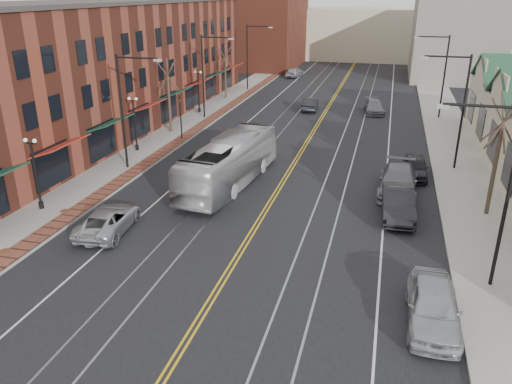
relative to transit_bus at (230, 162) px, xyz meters
The scene contains 31 objects.
ground 15.36m from the transit_bus, 77.46° to the right, with size 160.00×160.00×0.00m, color black.
sidewalk_left 10.17m from the transit_bus, 149.65° to the left, with size 4.00×120.00×0.15m, color gray.
sidewalk_right 16.21m from the transit_bus, 18.36° to the left, with size 4.00×120.00×0.15m, color gray.
building_left 20.18m from the transit_bus, 142.38° to the left, with size 10.00×50.00×11.00m, color brown.
backdrop_left 56.79m from the transit_bus, 102.97° to the left, with size 14.00×18.00×14.00m, color brown.
backdrop_mid 70.22m from the transit_bus, 87.29° to the left, with size 22.00×14.00×9.00m, color #BEB492.
backdrop_right 53.47m from the transit_bus, 69.91° to the left, with size 12.00×16.00×11.00m, color slate.
streetlight_l_1 8.53m from the transit_bus, behind, with size 3.33×0.25×8.00m.
streetlight_l_2 19.07m from the transit_bus, 114.34° to the left, with size 3.33×0.25×8.00m.
streetlight_l_3 34.15m from the transit_bus, 103.15° to the left, with size 3.33×0.25×8.00m.
streetlight_r_0 17.25m from the transit_bus, 31.83° to the right, with size 3.33×0.25×8.00m.
streetlight_r_1 16.38m from the transit_bus, 26.25° to the left, with size 3.33×0.25×8.00m.
streetlight_r_2 27.41m from the transit_bus, 58.11° to the left, with size 3.33×0.25×8.00m.
lamppost_l_1 11.75m from the transit_bus, 143.90° to the right, with size 0.84×0.28×4.27m.
lamppost_l_2 10.78m from the transit_bus, 151.80° to the left, with size 0.84×0.28×4.27m.
lamppost_l_3 21.32m from the transit_bus, 116.42° to the left, with size 0.84×0.28×4.27m.
tree_left_near 14.52m from the transit_bus, 129.64° to the left, with size 1.78×1.37×6.48m.
tree_left_far 28.65m from the transit_bus, 108.73° to the left, with size 1.66×1.28×6.02m.
tree_right_mid 15.99m from the transit_bus, ahead, with size 1.90×1.46×6.93m.
manhole_mid 14.36m from the transit_bus, 123.49° to the right, with size 0.60×0.60×0.02m, color #592D19.
manhole_far 10.58m from the transit_bus, 138.74° to the right, with size 0.60×0.60×0.02m, color #592D19.
traffic_signal 11.67m from the transit_bus, 128.72° to the left, with size 0.18×0.15×3.80m.
transit_bus is the anchor object (origin of this frame).
parked_suv 9.37m from the transit_bus, 116.65° to the right, with size 2.25×4.88×1.36m, color #A6A9AD.
parked_car_a 17.33m from the transit_bus, 45.37° to the right, with size 1.94×4.82×1.64m, color #A4A7AB.
parked_car_b 11.09m from the transit_bus, 12.16° to the right, with size 1.75×5.03×1.66m, color black.
parked_car_c 10.92m from the transit_bus, ahead, with size 2.32×5.71×1.66m, color slate.
parked_car_d 12.92m from the transit_bus, 21.78° to the left, with size 1.68×4.19×1.43m, color black.
distant_car_left 23.63m from the transit_bus, 86.16° to the left, with size 1.48×4.25×1.40m, color black.
distant_car_right 25.45m from the transit_bus, 70.87° to the left, with size 1.88×4.62×1.34m, color slate.
distant_car_far 45.25m from the transit_bus, 95.37° to the left, with size 1.79×4.46×1.52m, color #A7A8AE.
Camera 1 is at (6.40, -14.78, 12.12)m, focal length 35.00 mm.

